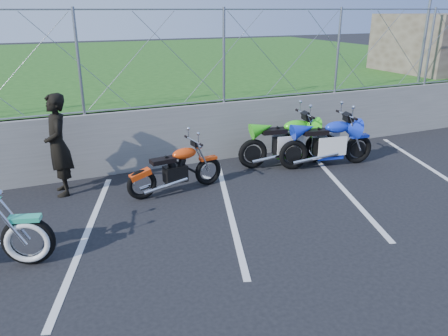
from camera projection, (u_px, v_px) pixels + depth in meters
name	position (u px, v px, depth m)	size (l,w,h in m)	color
ground	(255.00, 232.00, 6.78)	(90.00, 90.00, 0.00)	black
retaining_wall	(182.00, 135.00, 9.57)	(30.00, 0.22, 1.30)	slate
grass_field	(106.00, 75.00, 18.18)	(30.00, 20.00, 1.30)	#205316
chain_link_fence	(180.00, 58.00, 9.00)	(28.00, 0.03, 2.00)	gray
sign_pole	(426.00, 27.00, 11.88)	(0.08, 0.08, 3.00)	gray
parking_lines	(288.00, 195.00, 8.09)	(18.29, 4.31, 0.01)	silver
naked_orange	(177.00, 171.00, 8.15)	(1.92, 0.65, 0.96)	black
sportbike_green	(287.00, 143.00, 9.54)	(2.20, 0.78, 1.14)	black
sportbike_blue	(328.00, 145.00, 9.46)	(2.19, 0.78, 1.14)	black
person_standing	(58.00, 145.00, 7.88)	(0.69, 0.45, 1.88)	black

